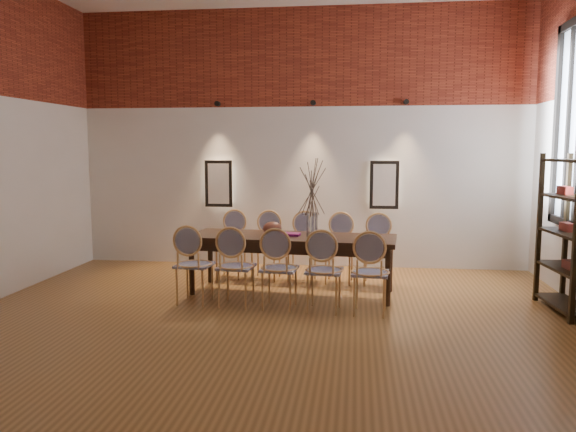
# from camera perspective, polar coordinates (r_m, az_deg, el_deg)

# --- Properties ---
(floor) EXTENTS (7.00, 7.00, 0.02)m
(floor) POSITION_cam_1_polar(r_m,az_deg,el_deg) (5.67, -2.37, -12.32)
(floor) COLOR olive
(floor) RESTS_ON ground
(wall_back) EXTENTS (7.00, 0.10, 4.00)m
(wall_back) POSITION_cam_1_polar(r_m,az_deg,el_deg) (8.88, 1.32, 7.81)
(wall_back) COLOR silver
(wall_back) RESTS_ON ground
(wall_front) EXTENTS (7.00, 0.10, 4.00)m
(wall_front) POSITION_cam_1_polar(r_m,az_deg,el_deg) (1.95, -20.15, 10.78)
(wall_front) COLOR silver
(wall_front) RESTS_ON ground
(brick_band_back) EXTENTS (7.00, 0.02, 1.50)m
(brick_band_back) POSITION_cam_1_polar(r_m,az_deg,el_deg) (8.92, 1.30, 15.87)
(brick_band_back) COLOR maroon
(brick_band_back) RESTS_ON ground
(niche_left) EXTENTS (0.36, 0.06, 0.66)m
(niche_left) POSITION_cam_1_polar(r_m,az_deg,el_deg) (9.02, -7.01, 3.29)
(niche_left) COLOR #FFEAC6
(niche_left) RESTS_ON wall_back
(niche_right) EXTENTS (0.36, 0.06, 0.66)m
(niche_right) POSITION_cam_1_polar(r_m,az_deg,el_deg) (8.76, 9.74, 3.14)
(niche_right) COLOR #FFEAC6
(niche_right) RESTS_ON wall_back
(spot_fixture_left) EXTENTS (0.08, 0.10, 0.08)m
(spot_fixture_left) POSITION_cam_1_polar(r_m,az_deg,el_deg) (9.00, -7.18, 11.25)
(spot_fixture_left) COLOR black
(spot_fixture_left) RESTS_ON wall_back
(spot_fixture_mid) EXTENTS (0.08, 0.10, 0.08)m
(spot_fixture_mid) POSITION_cam_1_polar(r_m,az_deg,el_deg) (8.76, 2.57, 11.42)
(spot_fixture_mid) COLOR black
(spot_fixture_mid) RESTS_ON wall_back
(spot_fixture_right) EXTENTS (0.08, 0.10, 0.08)m
(spot_fixture_right) POSITION_cam_1_polar(r_m,az_deg,el_deg) (8.76, 11.92, 11.28)
(spot_fixture_right) COLOR black
(spot_fixture_right) RESTS_ON wall_back
(window_glass) EXTENTS (0.02, 0.78, 2.38)m
(window_glass) POSITION_cam_1_polar(r_m,az_deg,el_deg) (7.74, 26.78, 8.33)
(window_glass) COLOR silver
(window_glass) RESTS_ON wall_right
(window_frame) EXTENTS (0.08, 0.90, 2.50)m
(window_frame) POSITION_cam_1_polar(r_m,az_deg,el_deg) (7.73, 26.64, 8.34)
(window_frame) COLOR black
(window_frame) RESTS_ON wall_right
(window_mullion) EXTENTS (0.06, 0.06, 2.40)m
(window_mullion) POSITION_cam_1_polar(r_m,az_deg,el_deg) (7.73, 26.64, 8.34)
(window_mullion) COLOR black
(window_mullion) RESTS_ON wall_right
(dining_table) EXTENTS (2.69, 1.08, 0.75)m
(dining_table) POSITION_cam_1_polar(r_m,az_deg,el_deg) (7.22, 0.39, -4.95)
(dining_table) COLOR black
(dining_table) RESTS_ON floor
(chair_near_a) EXTENTS (0.48, 0.48, 0.94)m
(chair_near_a) POSITION_cam_1_polar(r_m,az_deg,el_deg) (6.85, -9.49, -4.89)
(chair_near_a) COLOR tan
(chair_near_a) RESTS_ON floor
(chair_near_b) EXTENTS (0.48, 0.48, 0.94)m
(chair_near_b) POSITION_cam_1_polar(r_m,az_deg,el_deg) (6.67, -5.29, -5.13)
(chair_near_b) COLOR tan
(chair_near_b) RESTS_ON floor
(chair_near_c) EXTENTS (0.48, 0.48, 0.94)m
(chair_near_c) POSITION_cam_1_polar(r_m,az_deg,el_deg) (6.54, -0.89, -5.36)
(chair_near_c) COLOR tan
(chair_near_c) RESTS_ON floor
(chair_near_d) EXTENTS (0.48, 0.48, 0.94)m
(chair_near_d) POSITION_cam_1_polar(r_m,az_deg,el_deg) (6.44, 3.68, -5.56)
(chair_near_d) COLOR tan
(chair_near_d) RESTS_ON floor
(chair_near_e) EXTENTS (0.48, 0.48, 0.94)m
(chair_near_e) POSITION_cam_1_polar(r_m,az_deg,el_deg) (6.38, 8.36, -5.73)
(chair_near_e) COLOR tan
(chair_near_e) RESTS_ON floor
(chair_far_a) EXTENTS (0.48, 0.48, 0.94)m
(chair_far_a) POSITION_cam_1_polar(r_m,az_deg,el_deg) (8.14, -5.83, -2.96)
(chair_far_a) COLOR tan
(chair_far_a) RESTS_ON floor
(chair_far_b) EXTENTS (0.48, 0.48, 0.94)m
(chair_far_b) POSITION_cam_1_polar(r_m,az_deg,el_deg) (7.99, -2.26, -3.11)
(chair_far_b) COLOR tan
(chair_far_b) RESTS_ON floor
(chair_far_c) EXTENTS (0.48, 0.48, 0.94)m
(chair_far_c) POSITION_cam_1_polar(r_m,az_deg,el_deg) (7.88, 1.44, -3.25)
(chair_far_c) COLOR tan
(chair_far_c) RESTS_ON floor
(chair_far_d) EXTENTS (0.48, 0.48, 0.94)m
(chair_far_d) POSITION_cam_1_polar(r_m,az_deg,el_deg) (7.80, 5.23, -3.38)
(chair_far_d) COLOR tan
(chair_far_d) RESTS_ON floor
(chair_far_e) EXTENTS (0.48, 0.48, 0.94)m
(chair_far_e) POSITION_cam_1_polar(r_m,az_deg,el_deg) (7.76, 9.08, -3.50)
(chair_far_e) COLOR tan
(chair_far_e) RESTS_ON floor
(vase) EXTENTS (0.14, 0.14, 0.30)m
(vase) POSITION_cam_1_polar(r_m,az_deg,el_deg) (7.09, 2.45, -0.87)
(vase) COLOR silver
(vase) RESTS_ON dining_table
(dried_branches) EXTENTS (0.50, 0.50, 0.70)m
(dried_branches) POSITION_cam_1_polar(r_m,az_deg,el_deg) (7.04, 2.47, 2.76)
(dried_branches) COLOR #43372B
(dried_branches) RESTS_ON vase
(bowl) EXTENTS (0.24, 0.24, 0.18)m
(bowl) POSITION_cam_1_polar(r_m,az_deg,el_deg) (7.15, -1.59, -1.29)
(bowl) COLOR brown
(bowl) RESTS_ON dining_table
(book) EXTENTS (0.28, 0.20, 0.03)m
(book) POSITION_cam_1_polar(r_m,az_deg,el_deg) (7.17, 0.16, -1.87)
(book) COLOR #7C1161
(book) RESTS_ON dining_table
(shelving_rack) EXTENTS (0.46, 1.03, 1.80)m
(shelving_rack) POSITION_cam_1_polar(r_m,az_deg,el_deg) (7.08, 26.77, -1.62)
(shelving_rack) COLOR black
(shelving_rack) RESTS_ON floor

